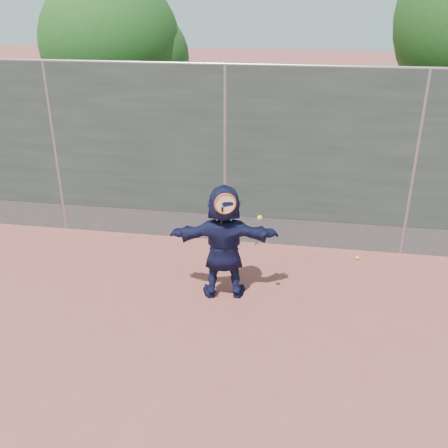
# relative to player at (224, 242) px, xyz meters

# --- Properties ---
(ground) EXTENTS (80.00, 80.00, 0.00)m
(ground) POSITION_rel_player_xyz_m (-0.27, -1.77, -0.83)
(ground) COLOR #9E4C42
(ground) RESTS_ON ground
(player) EXTENTS (1.60, 0.72, 1.66)m
(player) POSITION_rel_player_xyz_m (0.00, 0.00, 0.00)
(player) COLOR #16183C
(player) RESTS_ON ground
(ball_ground) EXTENTS (0.07, 0.07, 0.07)m
(ball_ground) POSITION_rel_player_xyz_m (1.99, 1.37, -0.80)
(ball_ground) COLOR #D0DE31
(ball_ground) RESTS_ON ground
(fence) EXTENTS (20.00, 0.06, 3.03)m
(fence) POSITION_rel_player_xyz_m (-0.27, 1.73, 0.75)
(fence) COLOR #38423D
(fence) RESTS_ON ground
(swing_action) EXTENTS (0.63, 0.15, 0.51)m
(swing_action) POSITION_rel_player_xyz_m (0.09, -0.20, 0.62)
(swing_action) COLOR #E95516
(swing_action) RESTS_ON ground
(tree_left) EXTENTS (3.15, 3.00, 4.53)m
(tree_left) POSITION_rel_player_xyz_m (-3.12, 4.78, 2.11)
(tree_left) COLOR #382314
(tree_left) RESTS_ON ground
(weed_clump) EXTENTS (0.68, 0.07, 0.30)m
(weed_clump) POSITION_rel_player_xyz_m (0.02, 1.61, -0.70)
(weed_clump) COLOR #387226
(weed_clump) RESTS_ON ground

